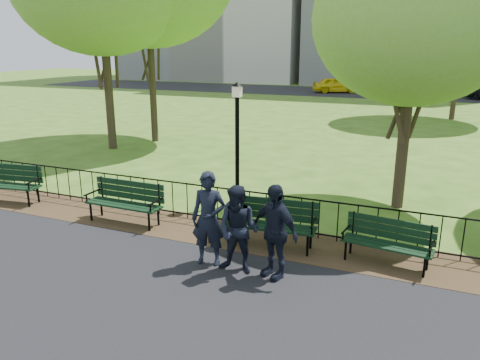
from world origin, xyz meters
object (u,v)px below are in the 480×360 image
at_px(person_right, 274,231).
at_px(taxi, 336,85).
at_px(park_bench_main, 254,215).
at_px(sedan_silver, 462,86).
at_px(person_mid, 239,230).
at_px(park_bench_left_a, 126,197).
at_px(park_bench_left_b, 8,179).
at_px(lamppost, 237,140).
at_px(park_bench_right_a, 388,237).
at_px(person_left, 209,219).
at_px(tree_near_e, 415,19).

relative_size(person_right, taxi, 0.44).
bearing_deg(park_bench_main, sedan_silver, 76.81).
distance_m(person_mid, taxi, 34.63).
height_order(park_bench_left_a, taxi, taxi).
distance_m(park_bench_left_b, lamppost, 6.19).
bearing_deg(park_bench_left_a, person_right, -16.25).
distance_m(park_bench_right_a, person_left, 3.41).
height_order(park_bench_left_b, person_mid, person_mid).
distance_m(park_bench_main, person_mid, 1.22).
distance_m(lamppost, tree_near_e, 5.06).
bearing_deg(park_bench_right_a, park_bench_left_a, -171.58).
height_order(person_mid, taxi, person_mid).
bearing_deg(park_bench_left_a, sedan_silver, 77.13).
distance_m(tree_near_e, person_right, 6.36).
bearing_deg(tree_near_e, person_right, -109.62).
height_order(park_bench_left_a, tree_near_e, tree_near_e).
height_order(park_bench_left_b, sedan_silver, sedan_silver).
xyz_separation_m(park_bench_left_b, sedan_silver, (11.99, 34.16, 0.16)).
relative_size(park_bench_main, person_left, 1.08).
bearing_deg(lamppost, person_mid, -66.53).
xyz_separation_m(person_right, taxi, (-5.95, 34.14, -0.20)).
relative_size(person_mid, person_right, 0.95).
xyz_separation_m(park_bench_left_a, person_mid, (3.41, -1.31, 0.22)).
xyz_separation_m(park_bench_left_b, taxi, (1.92, 32.86, 0.06)).
height_order(park_bench_left_a, park_bench_right_a, park_bench_left_a).
xyz_separation_m(person_mid, taxi, (-5.30, 34.22, -0.15)).
height_order(lamppost, sedan_silver, lamppost).
relative_size(park_bench_left_b, sedan_silver, 0.42).
bearing_deg(park_bench_main, lamppost, 115.34).
distance_m(lamppost, sedan_silver, 32.67).
bearing_deg(park_bench_left_a, park_bench_left_b, 179.72).
distance_m(park_bench_main, person_left, 1.22).
relative_size(park_bench_left_a, sedan_silver, 0.40).
bearing_deg(person_mid, park_bench_main, 98.04).
xyz_separation_m(park_bench_right_a, sedan_silver, (2.28, 34.12, 0.24)).
relative_size(person_mid, taxi, 0.42).
bearing_deg(tree_near_e, person_mid, -115.75).
distance_m(park_bench_left_b, sedan_silver, 36.20).
bearing_deg(person_right, park_bench_main, 150.43).
height_order(park_bench_left_a, lamppost, lamppost).
distance_m(park_bench_main, sedan_silver, 34.68).
height_order(park_bench_main, lamppost, lamppost).
bearing_deg(taxi, person_mid, 164.68).
bearing_deg(person_left, park_bench_right_a, 12.88).
relative_size(park_bench_right_a, tree_near_e, 0.26).
relative_size(park_bench_left_a, lamppost, 0.60).
bearing_deg(tree_near_e, park_bench_right_a, -88.34).
relative_size(person_left, person_mid, 1.10).
bearing_deg(person_mid, person_right, 7.12).
distance_m(park_bench_left_b, person_mid, 7.36).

